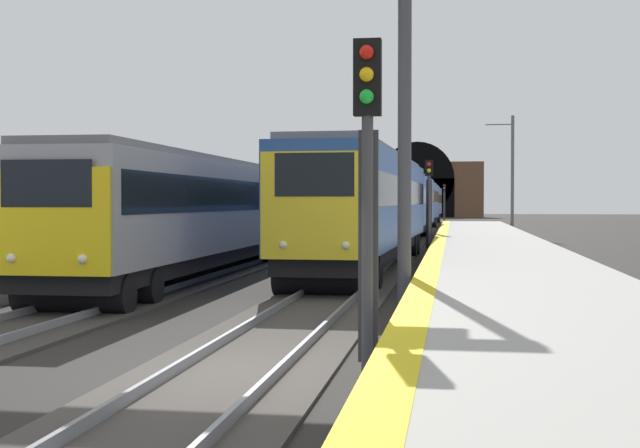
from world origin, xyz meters
The scene contains 12 objects.
ground_plane centered at (0.00, 0.00, 0.00)m, with size 320.00×320.00×0.00m, color #282623.
platform_right centered at (0.00, -4.44, 0.46)m, with size 112.00×4.36×0.91m, color #9E9B93.
platform_right_edge_strip centered at (0.00, -2.51, 0.92)m, with size 112.00×0.50×0.01m, color yellow.
track_main_line centered at (0.00, 0.00, 0.04)m, with size 160.00×2.84×0.21m.
train_main_approaching centered at (50.58, 0.00, 2.36)m, with size 83.33×3.31×4.16m.
train_adjacent_platform centered at (35.14, 5.08, 2.20)m, with size 61.13×2.88×4.69m.
railway_signal_near centered at (0.26, -1.88, 2.84)m, with size 0.39×0.38×4.66m.
railway_signal_mid centered at (30.16, -1.88, 2.62)m, with size 0.39×0.38×4.41m.
railway_signal_far centered at (98.25, -1.88, 2.74)m, with size 0.39×0.38×4.63m.
overhead_signal_gantry centered at (6.12, 2.54, 5.89)m, with size 0.70×9.47×7.76m.
tunnel_portal centered at (124.20, 2.54, 4.33)m, with size 2.99×20.30×11.70m.
catenary_mast_near centered at (48.78, -6.99, 4.25)m, with size 0.22×1.94×8.30m.
Camera 1 is at (-11.61, -3.06, 2.43)m, focal length 48.55 mm.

